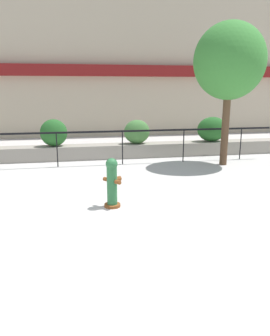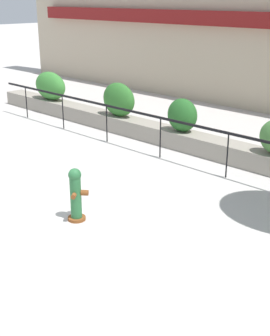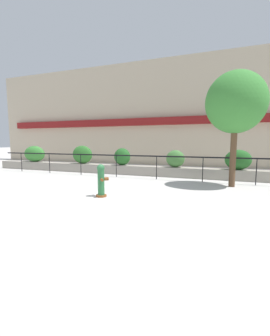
# 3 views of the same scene
# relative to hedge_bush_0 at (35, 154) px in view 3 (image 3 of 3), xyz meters

# --- Properties ---
(ground_plane) EXTENTS (120.00, 120.00, 0.00)m
(ground_plane) POSITION_rel_hedge_bush_0_xyz_m (6.45, -6.00, -1.02)
(ground_plane) COLOR #BCB7B2
(building_facade) EXTENTS (30.00, 1.36, 8.00)m
(building_facade) POSITION_rel_hedge_bush_0_xyz_m (6.45, 5.98, 2.97)
(building_facade) COLOR tan
(building_facade) RESTS_ON ground
(planter_wall_low) EXTENTS (18.00, 0.70, 0.50)m
(planter_wall_low) POSITION_rel_hedge_bush_0_xyz_m (6.45, 0.00, -0.77)
(planter_wall_low) COLOR gray
(planter_wall_low) RESTS_ON ground
(fence_railing_segment) EXTENTS (15.00, 0.05, 1.15)m
(fence_railing_segment) POSITION_rel_hedge_bush_0_xyz_m (6.45, -1.10, -0.00)
(fence_railing_segment) COLOR black
(fence_railing_segment) RESTS_ON ground
(hedge_bush_0) EXTENTS (1.60, 0.69, 1.04)m
(hedge_bush_0) POSITION_rel_hedge_bush_0_xyz_m (0.00, 0.00, 0.00)
(hedge_bush_0) COLOR #387F33
(hedge_bush_0) RESTS_ON planter_wall_low
(hedge_bush_1) EXTENTS (1.31, 0.61, 1.08)m
(hedge_bush_1) POSITION_rel_hedge_bush_0_xyz_m (3.69, 0.00, 0.02)
(hedge_bush_1) COLOR #2D6B28
(hedge_bush_1) RESTS_ON planter_wall_low
(hedge_bush_2) EXTENTS (0.94, 0.67, 0.95)m
(hedge_bush_2) POSITION_rel_hedge_bush_0_xyz_m (6.31, 0.00, -0.04)
(hedge_bush_2) COLOR #235B23
(hedge_bush_2) RESTS_ON planter_wall_low
(hedge_bush_3) EXTENTS (0.95, 0.65, 0.88)m
(hedge_bush_3) POSITION_rel_hedge_bush_0_xyz_m (9.29, 0.00, -0.08)
(hedge_bush_3) COLOR #427538
(hedge_bush_3) RESTS_ON planter_wall_low
(hedge_bush_4) EXTENTS (1.18, 0.70, 0.94)m
(hedge_bush_4) POSITION_rel_hedge_bush_0_xyz_m (12.24, 0.00, -0.05)
(hedge_bush_4) COLOR #235B23
(hedge_bush_4) RESTS_ON planter_wall_low
(fire_hydrant) EXTENTS (0.50, 0.50, 1.08)m
(fire_hydrant) POSITION_rel_hedge_bush_0_xyz_m (7.78, -5.10, -0.47)
(fire_hydrant) COLOR brown
(fire_hydrant) RESTS_ON ground
(street_tree) EXTENTS (2.29, 2.06, 4.54)m
(street_tree) POSITION_rel_hedge_bush_0_xyz_m (11.92, -1.78, 2.29)
(street_tree) COLOR brown
(street_tree) RESTS_ON ground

